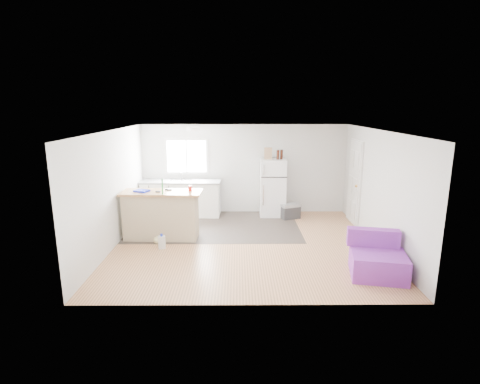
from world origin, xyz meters
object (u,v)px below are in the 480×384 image
(cleaner_jug, at_px, (162,242))
(bottle_right, at_px, (281,154))
(refrigerator, at_px, (273,187))
(blue_tray, at_px, (142,191))
(mop, at_px, (159,232))
(purple_seat, at_px, (377,260))
(cardboard_box, at_px, (268,153))
(kitchen_cabinets, at_px, (181,198))
(bottle_left, at_px, (278,155))
(cooler, at_px, (290,211))
(peninsula, at_px, (161,215))
(red_cup, at_px, (190,188))

(cleaner_jug, distance_m, bottle_right, 3.89)
(refrigerator, distance_m, blue_tray, 3.51)
(mop, bearing_deg, purple_seat, -35.92)
(blue_tray, height_order, cardboard_box, cardboard_box)
(kitchen_cabinets, bearing_deg, cleaner_jug, -89.45)
(cleaner_jug, relative_size, bottle_left, 1.27)
(cleaner_jug, relative_size, blue_tray, 1.06)
(kitchen_cabinets, xyz_separation_m, refrigerator, (2.44, -0.00, 0.28))
(cooler, bearing_deg, purple_seat, -93.97)
(peninsula, relative_size, cardboard_box, 5.86)
(peninsula, xyz_separation_m, refrigerator, (2.61, 1.77, 0.22))
(kitchen_cabinets, height_order, red_cup, kitchen_cabinets)
(bottle_right, bearing_deg, bottle_left, -151.87)
(refrigerator, distance_m, red_cup, 2.65)
(kitchen_cabinets, distance_m, mop, 2.09)
(red_cup, bearing_deg, kitchen_cabinets, 105.29)
(refrigerator, height_order, cleaner_jug, refrigerator)
(kitchen_cabinets, bearing_deg, cardboard_box, 1.26)
(cooler, xyz_separation_m, bottle_right, (-0.23, 0.23, 1.45))
(peninsula, xyz_separation_m, cardboard_box, (2.48, 1.75, 1.13))
(cleaner_jug, bearing_deg, bottle_right, 25.73)
(cooler, relative_size, purple_seat, 0.56)
(cooler, xyz_separation_m, blue_tray, (-3.45, -1.51, 0.89))
(kitchen_cabinets, distance_m, blue_tray, 1.97)
(bottle_right, bearing_deg, refrigerator, 166.58)
(blue_tray, bearing_deg, cardboard_box, 31.65)
(kitchen_cabinets, bearing_deg, refrigerator, 1.72)
(refrigerator, bearing_deg, cardboard_box, -171.05)
(cooler, height_order, blue_tray, blue_tray)
(cardboard_box, height_order, bottle_left, cardboard_box)
(kitchen_cabinets, height_order, peninsula, kitchen_cabinets)
(refrigerator, bearing_deg, peninsula, -144.42)
(refrigerator, bearing_deg, blue_tray, -147.84)
(mop, distance_m, red_cup, 1.16)
(blue_tray, height_order, bottle_left, bottle_left)
(cardboard_box, bearing_deg, blue_tray, -148.35)
(blue_tray, bearing_deg, cooler, 23.60)
(cooler, relative_size, bottle_right, 2.38)
(cleaner_jug, xyz_separation_m, cardboard_box, (2.36, 2.39, 1.53))
(kitchen_cabinets, height_order, bottle_right, bottle_right)
(purple_seat, xyz_separation_m, blue_tray, (-4.51, 1.85, 0.81))
(purple_seat, relative_size, bottle_right, 4.21)
(cleaner_jug, relative_size, mop, 0.22)
(cardboard_box, distance_m, bottle_right, 0.35)
(bottle_right, bearing_deg, red_cup, -142.14)
(kitchen_cabinets, relative_size, red_cup, 17.84)
(kitchen_cabinets, bearing_deg, mop, -93.37)
(bottle_left, bearing_deg, peninsula, -148.48)
(red_cup, xyz_separation_m, bottle_right, (2.17, 1.69, 0.52))
(cleaner_jug, distance_m, red_cup, 1.31)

